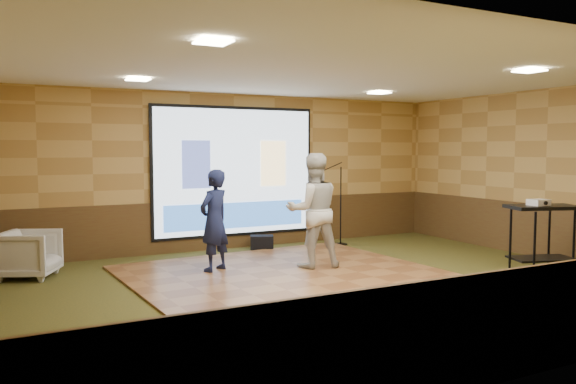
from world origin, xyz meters
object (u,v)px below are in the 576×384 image
dance_floor (277,271)px  av_table (543,225)px  projector_screen (236,173)px  player_right (313,210)px  banquet_chair (29,254)px  player_left (214,220)px  projector (539,202)px  mic_stand (338,221)px  duffel_bag (262,243)px

dance_floor → av_table: bearing=-30.9°
projector_screen → av_table: size_ratio=3.05×
player_right → banquet_chair: 4.39m
player_left → projector: bearing=120.1°
player_left → projector: (4.27, -2.49, 0.31)m
projector → mic_stand: size_ratio=0.16×
dance_floor → av_table: size_ratio=4.19×
dance_floor → duffel_bag: bearing=72.1°
av_table → banquet_chair: size_ratio=1.38×
projector_screen → av_table: bearing=-53.6°
projector_screen → banquet_chair: projector_screen is taller
player_right → av_table: player_right is taller
av_table → banquet_chair: bearing=153.7°
mic_stand → duffel_bag: size_ratio=3.89×
dance_floor → duffel_bag: (0.62, 1.92, 0.12)m
banquet_chair → duffel_bag: bearing=-57.9°
player_left → av_table: 5.03m
player_right → dance_floor: bearing=9.1°
projector_screen → duffel_bag: size_ratio=7.58×
projector → dance_floor: bearing=151.4°
projector_screen → av_table: 5.51m
dance_floor → av_table: 4.14m
player_right → projector: player_right is taller
projector_screen → dance_floor: (-0.24, -2.31, -1.46)m
av_table → projector: (-0.09, 0.01, 0.35)m
banquet_chair → dance_floor: bearing=-87.0°
av_table → player_right: bearing=144.3°
player_left → mic_stand: (3.09, 1.28, -0.33)m
banquet_chair → av_table: bearing=-92.0°
player_left → duffel_bag: size_ratio=3.63×
projector_screen → player_right: (0.39, -2.35, -0.52)m
duffel_bag → mic_stand: bearing=-7.9°
player_right → projector: (2.76, -2.03, 0.18)m
dance_floor → duffel_bag: 2.02m
av_table → duffel_bag: bearing=125.6°
dance_floor → player_left: (-0.88, 0.42, 0.81)m
mic_stand → banquet_chair: mic_stand is taller
player_left → duffel_bag: (1.50, 1.50, -0.69)m
av_table → banquet_chair: av_table is taller
projector → banquet_chair: bearing=156.3°
dance_floor → player_right: (0.64, -0.04, 0.94)m
projector_screen → dance_floor: size_ratio=0.73×
dance_floor → projector: size_ratio=16.58×
av_table → banquet_chair: (-6.97, 3.45, -0.43)m
player_left → mic_stand: size_ratio=0.93×
mic_stand → banquet_chair: 5.71m
duffel_bag → player_left: bearing=-134.9°
projector_screen → mic_stand: projector_screen is taller
projector_screen → mic_stand: bearing=-17.3°
av_table → projector: bearing=170.9°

